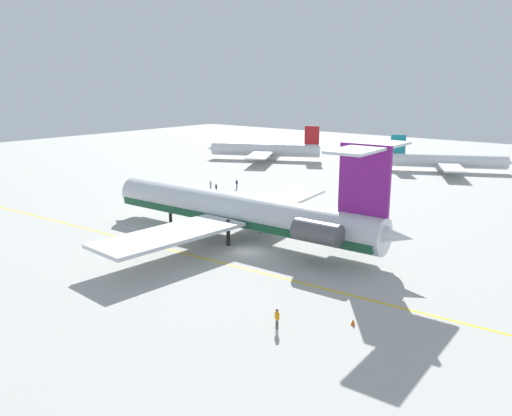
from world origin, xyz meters
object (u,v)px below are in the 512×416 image
object	(u,v)px
ground_crew_near_nose	(277,316)
ground_crew_near_tail	(237,183)
safety_cone_wingtip	(353,322)
safety_cone_nose	(173,195)
airliner_far_left	(262,150)
main_jetliner	(245,211)
ground_crew_starboard	(211,184)
ground_crew_portside	(216,187)
airliner_mid_left	(450,161)

from	to	relation	value
ground_crew_near_nose	ground_crew_near_tail	world-z (taller)	ground_crew_near_nose
ground_crew_near_nose	safety_cone_wingtip	distance (m)	6.61
safety_cone_wingtip	safety_cone_nose	bearing A→B (deg)	153.44
airliner_far_left	ground_crew_near_tail	xyz separation A→B (m)	(19.79, -33.22, -1.57)
ground_crew_near_nose	main_jetliner	bearing A→B (deg)	42.93
main_jetliner	airliner_far_left	bearing A→B (deg)	-55.83
ground_crew_starboard	ground_crew_portside	bearing A→B (deg)	9.17
airliner_mid_left	safety_cone_nose	xyz separation A→B (m)	(-30.14, -57.99, -2.15)
ground_crew_near_tail	airliner_mid_left	bearing A→B (deg)	133.96
main_jetliner	ground_crew_near_nose	distance (m)	25.99
airliner_mid_left	safety_cone_nose	world-z (taller)	airliner_mid_left
ground_crew_portside	ground_crew_starboard	size ratio (longest dim) A/B	1.04
airliner_far_left	ground_crew_near_nose	xyz separation A→B (m)	(60.83, -75.47, -1.52)
ground_crew_near_tail	safety_cone_nose	bearing A→B (deg)	-36.87
ground_crew_near_tail	ground_crew_starboard	distance (m)	5.08
ground_crew_starboard	safety_cone_nose	xyz separation A→B (m)	(-1.20, -8.68, -0.78)
main_jetliner	ground_crew_starboard	distance (m)	33.06
airliner_mid_left	ground_crew_near_nose	world-z (taller)	airliner_mid_left
main_jetliner	ground_crew_near_nose	world-z (taller)	main_jetliner
safety_cone_wingtip	main_jetliner	bearing A→B (deg)	150.13
ground_crew_portside	airliner_far_left	bearing A→B (deg)	25.88
ground_crew_starboard	safety_cone_wingtip	distance (m)	59.50
airliner_far_left	safety_cone_nose	bearing A→B (deg)	80.42
airliner_mid_left	ground_crew_portside	xyz separation A→B (m)	(-26.06, -50.82, -1.32)
main_jetliner	safety_cone_wingtip	distance (m)	26.93
safety_cone_nose	ground_crew_portside	bearing A→B (deg)	60.31
airliner_mid_left	ground_crew_near_tail	world-z (taller)	airliner_mid_left
ground_crew_portside	safety_cone_wingtip	bearing A→B (deg)	-125.70
ground_crew_starboard	safety_cone_nose	world-z (taller)	ground_crew_starboard
ground_crew_near_nose	ground_crew_starboard	world-z (taller)	ground_crew_near_nose
safety_cone_nose	ground_crew_starboard	bearing A→B (deg)	82.11
ground_crew_starboard	safety_cone_nose	distance (m)	8.80
ground_crew_near_nose	airliner_mid_left	bearing A→B (deg)	7.00
airliner_mid_left	ground_crew_portside	world-z (taller)	airliner_mid_left
main_jetliner	safety_cone_nose	distance (m)	29.69
main_jetliner	ground_crew_near_nose	bearing A→B (deg)	133.79
airliner_far_left	safety_cone_wingtip	xyz separation A→B (m)	(65.40, -70.79, -2.40)
ground_crew_starboard	ground_crew_near_tail	bearing A→B (deg)	85.23
ground_crew_near_tail	safety_cone_wingtip	bearing A→B (deg)	33.80
ground_crew_starboard	ground_crew_near_nose	bearing A→B (deg)	-3.99
ground_crew_near_tail	safety_cone_nose	xyz separation A→B (m)	(-4.58, -12.48, -0.83)
ground_crew_near_nose	safety_cone_wingtip	size ratio (longest dim) A/B	3.33
ground_crew_near_tail	ground_crew_starboard	xyz separation A→B (m)	(-3.38, -3.79, -0.05)
main_jetliner	safety_cone_wingtip	size ratio (longest dim) A/B	85.15
ground_crew_near_nose	safety_cone_nose	size ratio (longest dim) A/B	3.33
ground_crew_portside	ground_crew_near_tail	bearing A→B (deg)	-6.03
ground_crew_near_nose	ground_crew_starboard	bearing A→B (deg)	46.11
airliner_far_left	safety_cone_nose	size ratio (longest dim) A/B	52.12
main_jetliner	safety_cone_nose	size ratio (longest dim) A/B	85.15
ground_crew_portside	safety_cone_wingtip	size ratio (longest dim) A/B	3.17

